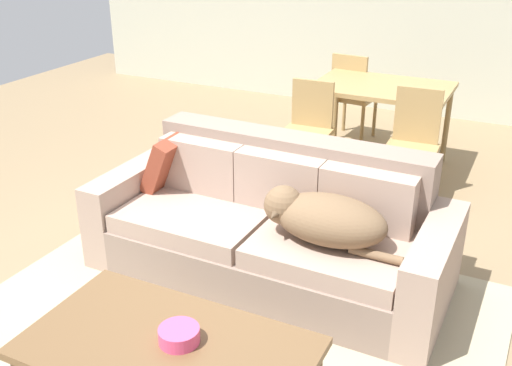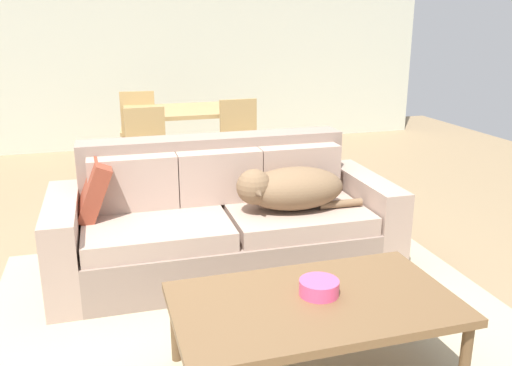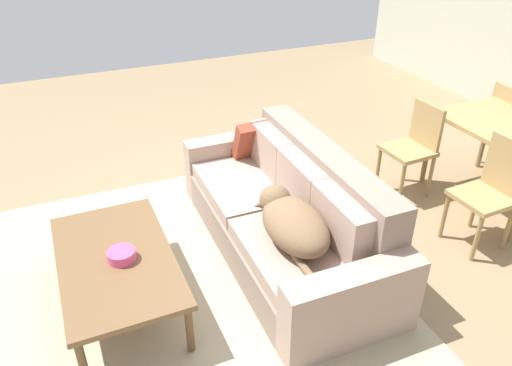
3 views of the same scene
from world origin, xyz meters
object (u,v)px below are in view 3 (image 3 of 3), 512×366
(throw_pillow_by_left_arm, at_px, (255,140))
(bowl_on_coffee_table, at_px, (122,255))
(dining_table, at_px, (509,134))
(couch, at_px, (289,215))
(dining_chair_near_left, at_px, (414,145))
(dining_chair_near_right, at_px, (491,189))
(dog_on_left_cushion, at_px, (292,222))
(dining_chair_far_left, at_px, (509,124))
(coffee_table, at_px, (116,262))

(throw_pillow_by_left_arm, height_order, bowl_on_coffee_table, throw_pillow_by_left_arm)
(bowl_on_coffee_table, bearing_deg, dining_table, 90.67)
(couch, relative_size, dining_chair_near_left, 2.59)
(throw_pillow_by_left_arm, relative_size, bowl_on_coffee_table, 2.03)
(dining_table, bearing_deg, dining_chair_near_right, -54.41)
(dog_on_left_cushion, height_order, dining_table, dining_table)
(dining_table, bearing_deg, dining_chair_near_left, -125.39)
(dog_on_left_cushion, bearing_deg, dining_chair_far_left, 105.40)
(throw_pillow_by_left_arm, xyz_separation_m, dining_chair_far_left, (0.50, 2.55, -0.09))
(coffee_table, distance_m, dining_chair_far_left, 3.99)
(dining_chair_near_right, bearing_deg, dining_table, 123.32)
(couch, bearing_deg, bowl_on_coffee_table, -82.78)
(couch, bearing_deg, dining_chair_far_left, 98.05)
(throw_pillow_by_left_arm, xyz_separation_m, dining_chair_near_right, (1.36, 1.42, -0.09))
(dining_table, xyz_separation_m, dining_chair_near_right, (0.43, -0.60, -0.18))
(couch, height_order, dining_chair_near_left, dining_chair_near_left)
(couch, bearing_deg, dining_table, 88.10)
(dog_on_left_cushion, relative_size, dining_chair_near_left, 0.97)
(throw_pillow_by_left_arm, height_order, dining_chair_near_left, dining_chair_near_left)
(couch, xyz_separation_m, bowl_on_coffee_table, (0.14, -1.31, 0.13))
(coffee_table, bearing_deg, throw_pillow_by_left_arm, 123.32)
(throw_pillow_by_left_arm, xyz_separation_m, coffee_table, (0.93, -1.41, -0.22))
(dining_chair_near_left, distance_m, dining_chair_far_left, 1.16)
(dining_chair_near_right, distance_m, dining_chair_far_left, 1.42)
(dog_on_left_cushion, height_order, dining_chair_near_right, dining_chair_near_right)
(throw_pillow_by_left_arm, bearing_deg, dining_chair_near_left, 71.11)
(couch, distance_m, throw_pillow_by_left_arm, 0.87)
(throw_pillow_by_left_arm, relative_size, dining_chair_far_left, 0.42)
(dining_chair_near_right, relative_size, dining_chair_far_left, 1.01)
(throw_pillow_by_left_arm, xyz_separation_m, dining_chair_near_left, (0.48, 1.39, -0.10))
(dining_chair_far_left, bearing_deg, dining_chair_near_left, 94.08)
(dining_chair_near_right, height_order, dining_chair_far_left, dining_chair_near_right)
(dog_on_left_cushion, xyz_separation_m, bowl_on_coffee_table, (-0.25, -1.11, -0.12))
(dining_chair_near_left, bearing_deg, couch, -79.13)
(dining_table, bearing_deg, couch, -92.85)
(dining_chair_near_left, distance_m, dining_chair_near_right, 0.88)
(coffee_table, xyz_separation_m, dining_chair_near_right, (0.43, 2.84, 0.12))
(dining_chair_near_right, bearing_deg, bowl_on_coffee_table, -100.24)
(couch, height_order, dog_on_left_cushion, couch)
(dining_chair_near_left, bearing_deg, throw_pillow_by_left_arm, -111.33)
(dining_chair_near_right, bearing_deg, dining_chair_near_left, 179.66)
(throw_pillow_by_left_arm, xyz_separation_m, bowl_on_coffee_table, (0.97, -1.37, -0.14))
(bowl_on_coffee_table, relative_size, dining_chair_far_left, 0.21)
(dog_on_left_cushion, distance_m, coffee_table, 1.21)
(throw_pillow_by_left_arm, height_order, dining_chair_near_right, dining_chair_near_right)
(dining_table, relative_size, dining_chair_far_left, 1.32)
(dog_on_left_cushion, xyz_separation_m, dining_table, (-0.29, 2.28, 0.11))
(dog_on_left_cushion, bearing_deg, dining_chair_near_right, 86.29)
(dog_on_left_cushion, xyz_separation_m, coffee_table, (-0.29, -1.15, -0.19))
(bowl_on_coffee_table, height_order, dining_chair_near_right, dining_chair_near_right)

